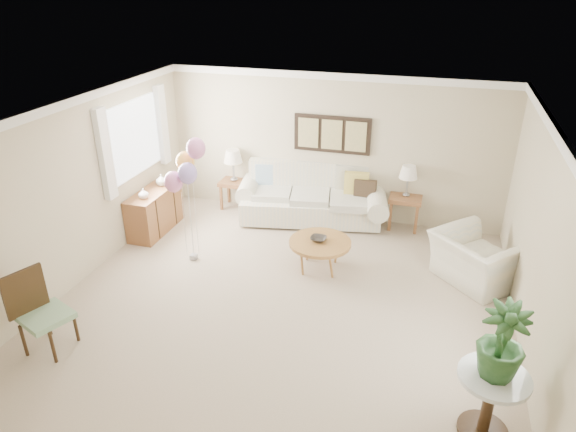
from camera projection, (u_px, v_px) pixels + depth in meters
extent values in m
plane|color=tan|center=(282.00, 304.00, 6.99)|extent=(6.00, 6.00, 0.00)
cube|color=#BCB596|center=(332.00, 148.00, 9.03)|extent=(6.00, 0.04, 2.60)
cube|color=#BCB596|center=(162.00, 386.00, 3.84)|extent=(6.00, 0.04, 2.60)
cube|color=#BCB596|center=(78.00, 192.00, 7.21)|extent=(0.04, 6.00, 2.60)
cube|color=#BCB596|center=(541.00, 252.00, 5.66)|extent=(0.04, 6.00, 2.60)
cube|color=white|center=(281.00, 117.00, 5.88)|extent=(6.00, 6.00, 0.02)
cube|color=white|center=(334.00, 76.00, 8.47)|extent=(6.00, 0.06, 0.12)
cube|color=white|center=(63.00, 104.00, 6.66)|extent=(0.06, 6.00, 0.12)
cube|color=white|center=(564.00, 144.00, 5.13)|extent=(0.06, 6.00, 0.12)
cube|color=white|center=(134.00, 138.00, 8.35)|extent=(0.04, 1.40, 1.20)
cube|color=white|center=(105.00, 155.00, 7.60)|extent=(0.10, 0.22, 1.40)
cube|color=white|center=(162.00, 125.00, 9.07)|extent=(0.10, 0.22, 1.40)
cube|color=black|center=(332.00, 134.00, 8.89)|extent=(1.35, 0.04, 0.65)
cube|color=#8C8C59|center=(308.00, 133.00, 8.98)|extent=(0.36, 0.02, 0.52)
cube|color=#8C8C59|center=(332.00, 135.00, 8.87)|extent=(0.36, 0.02, 0.52)
cube|color=#8C8C59|center=(356.00, 137.00, 8.76)|extent=(0.36, 0.02, 0.52)
cube|color=beige|center=(311.00, 207.00, 9.28)|extent=(2.60, 1.45, 0.40)
cube|color=beige|center=(316.00, 177.00, 9.41)|extent=(2.46, 0.70, 0.61)
cylinder|color=beige|center=(250.00, 187.00, 9.47)|extent=(0.54, 1.05, 0.36)
cylinder|color=beige|center=(377.00, 202.00, 8.87)|extent=(0.54, 1.05, 0.36)
cube|color=beige|center=(273.00, 192.00, 9.31)|extent=(0.81, 0.92, 0.13)
cube|color=beige|center=(310.00, 196.00, 9.13)|extent=(0.81, 0.92, 0.13)
cube|color=beige|center=(349.00, 201.00, 8.95)|extent=(0.81, 0.92, 0.13)
cube|color=#A3C9E4|center=(267.00, 174.00, 9.41)|extent=(0.42, 0.13, 0.42)
cube|color=#C9B651|center=(356.00, 184.00, 8.98)|extent=(0.42, 0.13, 0.42)
cube|color=#33271A|center=(365.00, 190.00, 8.90)|extent=(0.38, 0.11, 0.38)
cube|color=beige|center=(311.00, 218.00, 9.38)|extent=(2.23, 0.89, 0.04)
cube|color=brown|center=(234.00, 182.00, 9.67)|extent=(0.50, 0.46, 0.07)
cube|color=brown|center=(221.00, 198.00, 9.68)|extent=(0.05, 0.05, 0.47)
cube|color=brown|center=(241.00, 201.00, 9.57)|extent=(0.05, 0.05, 0.47)
cube|color=brown|center=(229.00, 191.00, 9.99)|extent=(0.05, 0.05, 0.47)
cube|color=brown|center=(248.00, 193.00, 9.89)|extent=(0.05, 0.05, 0.47)
cube|color=brown|center=(406.00, 198.00, 8.87)|extent=(0.55, 0.50, 0.08)
cube|color=brown|center=(390.00, 217.00, 8.88)|extent=(0.05, 0.05, 0.52)
cube|color=brown|center=(416.00, 220.00, 8.77)|extent=(0.05, 0.05, 0.52)
cube|color=brown|center=(393.00, 208.00, 9.23)|extent=(0.05, 0.05, 0.52)
cube|color=brown|center=(418.00, 211.00, 9.12)|extent=(0.05, 0.05, 0.52)
cylinder|color=gray|center=(234.00, 179.00, 9.64)|extent=(0.14, 0.14, 0.06)
cylinder|color=gray|center=(234.00, 170.00, 9.56)|extent=(0.04, 0.04, 0.30)
cone|color=silver|center=(233.00, 156.00, 9.44)|extent=(0.34, 0.34, 0.24)
cylinder|color=gray|center=(406.00, 194.00, 8.84)|extent=(0.13, 0.13, 0.06)
cylinder|color=gray|center=(407.00, 186.00, 8.77)|extent=(0.04, 0.04, 0.28)
cone|color=silver|center=(409.00, 172.00, 8.66)|extent=(0.31, 0.31, 0.22)
cylinder|color=#A87932|center=(320.00, 243.00, 7.65)|extent=(0.93, 0.93, 0.05)
cylinder|color=#A87932|center=(337.00, 252.00, 7.88)|extent=(0.04, 0.04, 0.42)
cylinder|color=#A87932|center=(309.00, 248.00, 8.00)|extent=(0.04, 0.04, 0.42)
cylinder|color=#A87932|center=(302.00, 261.00, 7.62)|extent=(0.04, 0.04, 0.42)
cylinder|color=#A87932|center=(331.00, 266.00, 7.50)|extent=(0.04, 0.04, 0.42)
imported|color=#2D2925|center=(318.00, 239.00, 7.64)|extent=(0.25, 0.25, 0.06)
imported|color=beige|center=(476.00, 259.00, 7.37)|extent=(1.49, 1.48, 0.73)
cylinder|color=silver|center=(494.00, 377.00, 4.76)|extent=(0.67, 0.67, 0.04)
cylinder|color=#312110|center=(488.00, 406.00, 4.91)|extent=(0.11, 0.11, 0.67)
cylinder|color=#312110|center=(482.00, 431.00, 5.06)|extent=(0.49, 0.49, 0.01)
imported|color=#18431B|center=(502.00, 341.00, 4.59)|extent=(0.48, 0.48, 0.77)
cube|color=gray|center=(46.00, 317.00, 5.99)|extent=(0.66, 0.66, 0.07)
cylinder|color=#312110|center=(24.00, 341.00, 5.98)|extent=(0.04, 0.04, 0.42)
cylinder|color=#312110|center=(53.00, 348.00, 5.87)|extent=(0.04, 0.04, 0.42)
cylinder|color=#312110|center=(48.00, 320.00, 6.33)|extent=(0.04, 0.04, 0.42)
cylinder|color=#312110|center=(76.00, 326.00, 6.22)|extent=(0.04, 0.04, 0.42)
cube|color=#312110|center=(25.00, 292.00, 5.92)|extent=(0.22, 0.47, 0.56)
cube|color=brown|center=(155.00, 211.00, 8.84)|extent=(0.45, 1.20, 0.74)
cube|color=#312110|center=(146.00, 218.00, 8.58)|extent=(0.46, 0.02, 0.70)
cube|color=#312110|center=(164.00, 204.00, 9.10)|extent=(0.46, 0.02, 0.70)
imported|color=white|center=(143.00, 193.00, 8.38)|extent=(0.18, 0.18, 0.17)
imported|color=#ABB0A4|center=(161.00, 180.00, 8.89)|extent=(0.22, 0.22, 0.20)
cube|color=gray|center=(194.00, 257.00, 8.08)|extent=(0.10, 0.10, 0.08)
ellipsoid|color=pink|center=(173.00, 182.00, 7.48)|extent=(0.28, 0.28, 0.32)
cylinder|color=silver|center=(184.00, 224.00, 7.81)|extent=(0.01, 0.01, 1.09)
ellipsoid|color=#9E82D9|center=(188.00, 173.00, 7.35)|extent=(0.28, 0.28, 0.32)
cylinder|color=silver|center=(191.00, 221.00, 7.74)|extent=(0.01, 0.01, 1.25)
ellipsoid|color=#F2AE42|center=(185.00, 162.00, 7.55)|extent=(0.28, 0.28, 0.32)
cylinder|color=silver|center=(190.00, 214.00, 7.84)|extent=(0.01, 0.01, 1.33)
ellipsoid|color=pink|center=(196.00, 148.00, 7.32)|extent=(0.28, 0.28, 0.32)
cylinder|color=silver|center=(195.00, 209.00, 7.73)|extent=(0.01, 0.01, 1.58)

